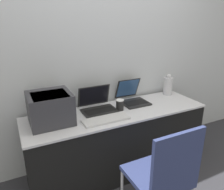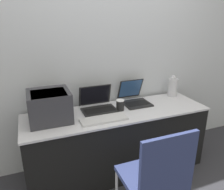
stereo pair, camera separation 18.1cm
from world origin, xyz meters
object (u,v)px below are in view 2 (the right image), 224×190
(external_keyboard, at_px, (104,119))
(coffee_cup, at_px, (120,105))
(chair, at_px, (156,175))
(printer, at_px, (49,105))
(laptop_left, at_px, (98,105))
(laptop_right, at_px, (134,98))
(metal_pitcher, at_px, (173,87))

(external_keyboard, height_order, coffee_cup, coffee_cup)
(chair, bearing_deg, printer, 127.94)
(laptop_left, height_order, chair, laptop_left)
(printer, bearing_deg, chair, -52.06)
(coffee_cup, bearing_deg, laptop_right, 30.64)
(laptop_right, relative_size, metal_pitcher, 1.34)
(printer, distance_m, laptop_right, 0.97)
(laptop_left, height_order, laptop_right, laptop_right)
(external_keyboard, bearing_deg, printer, 158.35)
(laptop_left, bearing_deg, external_keyboard, -95.73)
(laptop_left, distance_m, metal_pitcher, 1.00)
(laptop_left, xyz_separation_m, laptop_right, (0.45, 0.04, 0.00))
(chair, bearing_deg, metal_pitcher, 49.84)
(coffee_cup, bearing_deg, metal_pitcher, 12.16)
(laptop_left, bearing_deg, coffee_cup, -26.03)
(metal_pitcher, bearing_deg, chair, -130.16)
(laptop_left, relative_size, coffee_cup, 3.09)
(printer, relative_size, laptop_right, 1.08)
(external_keyboard, bearing_deg, chair, -74.23)
(printer, distance_m, coffee_cup, 0.72)
(laptop_left, distance_m, laptop_right, 0.46)
(laptop_right, bearing_deg, laptop_left, -175.25)
(laptop_right, xyz_separation_m, coffee_cup, (-0.24, -0.14, 0.00))
(printer, relative_size, metal_pitcher, 1.45)
(laptop_right, height_order, chair, laptop_right)
(coffee_cup, height_order, metal_pitcher, metal_pitcher)
(coffee_cup, distance_m, chair, 0.86)
(metal_pitcher, bearing_deg, laptop_right, -177.22)
(laptop_right, bearing_deg, coffee_cup, -149.36)
(coffee_cup, height_order, chair, chair)
(metal_pitcher, xyz_separation_m, chair, (-0.84, -0.99, -0.31))
(printer, bearing_deg, coffee_cup, -1.94)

